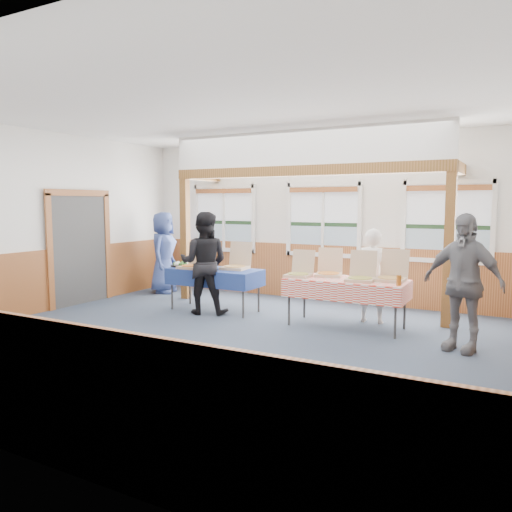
{
  "coord_description": "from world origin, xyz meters",
  "views": [
    {
      "loc": [
        3.52,
        -5.83,
        1.92
      ],
      "look_at": [
        -0.18,
        1.0,
        1.1
      ],
      "focal_mm": 35.0,
      "sensor_mm": 36.0,
      "label": 1
    }
  ],
  "objects": [
    {
      "name": "pizza_box_a",
      "position": [
        -1.73,
        1.48,
        0.82
      ],
      "size": [
        0.41,
        0.5,
        0.43
      ],
      "rotation": [
        0.0,
        0.0,
        -0.04
      ],
      "color": "tan",
      "rests_on": "table_left"
    },
    {
      "name": "wainscot_front",
      "position": [
        0.0,
        -3.48,
        0.55
      ],
      "size": [
        7.98,
        0.05,
        1.1
      ],
      "primitive_type": "cube",
      "color": "brown",
      "rests_on": "floor"
    },
    {
      "name": "window_left",
      "position": [
        -2.3,
        3.46,
        1.68
      ],
      "size": [
        1.56,
        0.1,
        1.46
      ],
      "color": "silver",
      "rests_on": "wall_back"
    },
    {
      "name": "window_mid",
      "position": [
        0.0,
        3.46,
        1.68
      ],
      "size": [
        1.56,
        0.1,
        1.46
      ],
      "color": "silver",
      "rests_on": "wall_back"
    },
    {
      "name": "ceiling",
      "position": [
        0.0,
        0.0,
        3.2
      ],
      "size": [
        8.0,
        8.0,
        0.0
      ],
      "primitive_type": "plane",
      "rotation": [
        3.14,
        0.0,
        0.0
      ],
      "color": "white",
      "rests_on": "wall_back"
    },
    {
      "name": "wainscot_back",
      "position": [
        0.0,
        3.48,
        0.55
      ],
      "size": [
        7.98,
        0.05,
        1.1
      ],
      "primitive_type": "cube",
      "color": "brown",
      "rests_on": "floor"
    },
    {
      "name": "wall_back",
      "position": [
        0.0,
        3.5,
        1.6
      ],
      "size": [
        8.0,
        0.0,
        8.0
      ],
      "primitive_type": "plane",
      "rotation": [
        1.57,
        0.0,
        0.0
      ],
      "color": "silver",
      "rests_on": "floor"
    },
    {
      "name": "table_right",
      "position": [
        1.12,
        1.54,
        0.7
      ],
      "size": [
        2.01,
        1.52,
        0.76
      ],
      "rotation": [
        0.0,
        0.0,
        0.4
      ],
      "color": "#373737",
      "rests_on": "floor"
    },
    {
      "name": "wall_left",
      "position": [
        -4.0,
        0.0,
        1.6
      ],
      "size": [
        0.0,
        8.0,
        8.0
      ],
      "primitive_type": "plane",
      "rotation": [
        1.57,
        0.0,
        1.57
      ],
      "color": "silver",
      "rests_on": "floor"
    },
    {
      "name": "pizza_box_e",
      "position": [
        1.37,
        1.46,
        0.82
      ],
      "size": [
        0.46,
        0.54,
        0.44
      ],
      "rotation": [
        0.0,
        0.0,
        0.11
      ],
      "color": "tan",
      "rests_on": "table_right"
    },
    {
      "name": "drink_glass",
      "position": [
        1.97,
        1.29,
        0.83
      ],
      "size": [
        0.07,
        0.07,
        0.15
      ],
      "primitive_type": "cylinder",
      "color": "#934F18",
      "rests_on": "table_right"
    },
    {
      "name": "pizza_box_f",
      "position": [
        1.77,
        1.68,
        0.83
      ],
      "size": [
        0.43,
        0.52,
        0.46
      ],
      "rotation": [
        0.0,
        0.0,
        -0.01
      ],
      "color": "tan",
      "rests_on": "table_right"
    },
    {
      "name": "pizza_box_c",
      "position": [
        0.37,
        1.44,
        0.82
      ],
      "size": [
        0.4,
        0.48,
        0.41
      ],
      "rotation": [
        0.0,
        0.0,
        0.05
      ],
      "color": "tan",
      "rests_on": "table_right"
    },
    {
      "name": "post_right",
      "position": [
        2.5,
        2.3,
        1.2
      ],
      "size": [
        0.15,
        0.15,
        2.4
      ],
      "primitive_type": "cube",
      "color": "brown",
      "rests_on": "floor"
    },
    {
      "name": "man_blue",
      "position": [
        -3.32,
        2.61,
        0.87
      ],
      "size": [
        0.79,
        0.98,
        1.74
      ],
      "primitive_type": "imported",
      "rotation": [
        0.0,
        0.0,
        1.89
      ],
      "color": "navy",
      "rests_on": "floor"
    },
    {
      "name": "window_right",
      "position": [
        2.3,
        3.46,
        1.68
      ],
      "size": [
        1.56,
        0.1,
        1.46
      ],
      "color": "silver",
      "rests_on": "wall_back"
    },
    {
      "name": "cross_beam",
      "position": [
        0.0,
        2.3,
        2.49
      ],
      "size": [
        5.15,
        0.18,
        0.18
      ],
      "primitive_type": "cube",
      "color": "brown",
      "rests_on": "post_left"
    },
    {
      "name": "cased_opening",
      "position": [
        -3.96,
        0.9,
        1.05
      ],
      "size": [
        0.06,
        1.3,
        2.1
      ],
      "primitive_type": "cube",
      "color": "#373737",
      "rests_on": "wall_left"
    },
    {
      "name": "post_left",
      "position": [
        -2.5,
        2.3,
        1.2
      ],
      "size": [
        0.15,
        0.15,
        2.4
      ],
      "primitive_type": "cube",
      "color": "brown",
      "rests_on": "floor"
    },
    {
      "name": "woman_black",
      "position": [
        -1.37,
        1.31,
        0.89
      ],
      "size": [
        1.04,
        0.93,
        1.78
      ],
      "primitive_type": "imported",
      "rotation": [
        0.0,
        0.0,
        3.49
      ],
      "color": "black",
      "rests_on": "floor"
    },
    {
      "name": "pizza_box_b",
      "position": [
        -0.99,
        1.75,
        0.83
      ],
      "size": [
        0.48,
        0.57,
        0.47
      ],
      "rotation": [
        0.0,
        0.0,
        0.11
      ],
      "color": "tan",
      "rests_on": "table_left"
    },
    {
      "name": "woman_white",
      "position": [
        1.39,
        2.03,
        0.76
      ],
      "size": [
        0.57,
        0.38,
        1.53
      ],
      "primitive_type": "imported",
      "rotation": [
        0.0,
        0.0,
        3.17
      ],
      "color": "white",
      "rests_on": "floor"
    },
    {
      "name": "wainscot_left",
      "position": [
        -3.98,
        0.0,
        0.55
      ],
      "size": [
        0.05,
        6.98,
        1.1
      ],
      "primitive_type": "cube",
      "color": "brown",
      "rests_on": "floor"
    },
    {
      "name": "pizza_box_d",
      "position": [
        0.76,
        1.73,
        0.82
      ],
      "size": [
        0.5,
        0.57,
        0.44
      ],
      "rotation": [
        0.0,
        0.0,
        0.23
      ],
      "color": "tan",
      "rests_on": "table_right"
    },
    {
      "name": "floor",
      "position": [
        0.0,
        0.0,
        0.0
      ],
      "size": [
        8.0,
        8.0,
        0.0
      ],
      "primitive_type": "plane",
      "color": "#2C3948",
      "rests_on": "ground"
    },
    {
      "name": "table_left",
      "position": [
        -1.33,
        1.58,
        0.69
      ],
      "size": [
        1.78,
        1.04,
        0.76
      ],
      "rotation": [
        0.0,
        0.0,
        -0.18
      ],
      "color": "#373737",
      "rests_on": "floor"
    },
    {
      "name": "veggie_tray",
      "position": [
        -2.08,
        1.58,
        0.79
      ],
      "size": [
        0.37,
        0.37,
        0.09
      ],
      "color": "black",
      "rests_on": "table_left"
    },
    {
      "name": "person_grey",
      "position": [
        2.84,
        1.06,
        0.9
      ],
      "size": [
        1.14,
        0.75,
        1.8
      ],
      "primitive_type": "imported",
      "rotation": [
        0.0,
        0.0,
        -0.32
      ],
      "color": "slate",
      "rests_on": "floor"
    }
  ]
}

